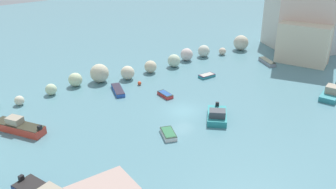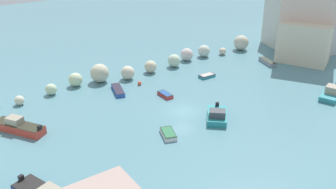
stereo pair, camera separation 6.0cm
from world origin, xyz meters
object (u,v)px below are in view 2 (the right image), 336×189
Objects in this scene: moored_boat_2 at (267,62)px; moored_boat_5 at (217,116)px; moored_boat_1 at (19,127)px; moored_boat_3 at (165,95)px; channel_buoy at (140,83)px; moored_boat_8 at (118,90)px; moored_boat_6 at (207,76)px; moored_boat_0 at (332,93)px; moored_boat_4 at (168,134)px.

moored_boat_2 is 22.23m from moored_boat_5.
moored_boat_3 is (19.21, -1.51, -0.35)m from moored_boat_1.
channel_buoy is 3.77m from moored_boat_8.
channel_buoy is at bearing -111.86° from moored_boat_1.
moored_boat_3 reaches higher than moored_boat_6.
moored_boat_0 is 1.52× the size of moored_boat_2.
moored_boat_2 reaches higher than moored_boat_3.
channel_buoy reaches higher than moored_boat_8.
moored_boat_0 is at bearing -144.19° from moored_boat_1.
moored_boat_5 reaches higher than moored_boat_6.
moored_boat_0 is 1.41× the size of moored_boat_8.
moored_boat_8 is at bearing -110.50° from moored_boat_1.
moored_boat_8 is (-23.89, 17.66, -0.28)m from moored_boat_0.
moored_boat_0 is 17.90m from moored_boat_5.
moored_boat_0 is 17.96m from moored_boat_6.
moored_boat_5 is at bearing -150.73° from moored_boat_1.
moored_boat_2 reaches higher than moored_boat_4.
moored_boat_5 is (2.62, -14.41, 0.29)m from channel_buoy.
moored_boat_0 is 24.84m from moored_boat_4.
moored_boat_5 is 1.93× the size of moored_boat_6.
moored_boat_3 is at bearing -79.11° from channel_buoy.
moored_boat_5 is at bearing 8.49° from moored_boat_3.
moored_boat_4 is at bearing -50.79° from moored_boat_5.
moored_boat_4 is at bearing -167.32° from moored_boat_8.
moored_boat_1 is 17.28m from moored_boat_4.
moored_boat_3 is at bearing -128.27° from moored_boat_1.
moored_boat_8 is (0.65, 13.83, -0.01)m from moored_boat_4.
moored_boat_0 is at bearing -172.34° from moored_boat_2.
moored_boat_2 is at bearing -124.29° from moored_boat_1.
moored_boat_6 is at bearing -34.19° from moored_boat_4.
moored_boat_2 is at bearing -10.64° from channel_buoy.
channel_buoy is 0.09× the size of moored_boat_1.
moored_boat_2 is 1.60× the size of moored_boat_6.
moored_boat_4 is (-24.54, 3.83, -0.27)m from moored_boat_0.
moored_boat_0 is (20.15, -18.10, 0.27)m from channel_buoy.
moored_boat_1 is 28.36m from moored_boat_6.
moored_boat_5 reaches higher than moored_boat_3.
moored_boat_8 reaches higher than moored_boat_3.
moored_boat_5 reaches higher than moored_boat_8.
moored_boat_0 reaches higher than moored_boat_8.
moored_boat_1 is 40.55m from moored_boat_2.
channel_buoy is 0.14× the size of moored_boat_2.
moored_boat_6 is at bearing -77.38° from moored_boat_0.
channel_buoy is 0.13× the size of moored_boat_8.
moored_boat_2 is 0.83× the size of moored_boat_5.
moored_boat_1 is 23.34m from moored_boat_5.
moored_boat_1 reaches higher than moored_boat_5.
moored_boat_5 is at bearing -72.72° from moored_boat_4.
moored_boat_4 is at bearing -29.98° from moored_boat_0.
channel_buoy is at bearing 96.12° from moored_boat_2.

